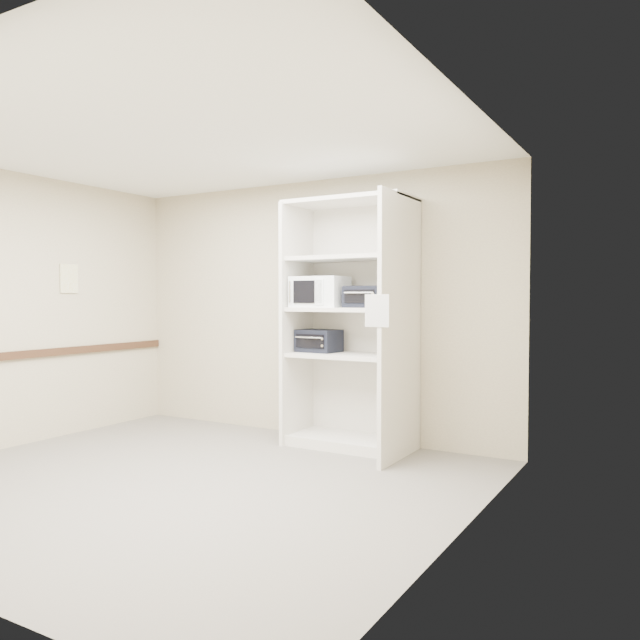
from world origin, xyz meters
The scene contains 12 objects.
floor centered at (0.00, 0.00, 0.00)m, with size 4.50×4.00×0.01m, color slate.
ceiling centered at (0.00, 0.00, 2.70)m, with size 4.50×4.00×0.01m, color white.
wall_back centered at (0.00, 2.00, 1.35)m, with size 4.50×0.02×2.70m, color #BFB594.
wall_left centered at (-2.25, 0.00, 1.35)m, with size 0.02×4.00×2.70m, color #BFB594.
wall_right centered at (2.25, 0.00, 1.35)m, with size 0.02×4.00×2.70m, color #BFB594.
shelving_unit centered at (0.67, 1.70, 1.13)m, with size 1.24×0.92×2.42m.
microwave centered at (0.31, 1.65, 1.52)m, with size 0.51×0.39×0.30m, color white.
toaster_oven_upper centered at (0.78, 1.69, 1.47)m, with size 0.36×0.27×0.21m, color black.
toaster_oven_lower centered at (0.26, 1.71, 1.03)m, with size 0.40×0.30×0.22m, color black.
paper_sign centered at (1.20, 1.07, 1.35)m, with size 0.21×0.01×0.27m, color white.
chair_rail centered at (-2.23, 0.00, 0.90)m, with size 0.04×3.98×0.08m, color #382114.
wall_poster centered at (-2.24, 0.71, 1.67)m, with size 0.01×0.22×0.31m, color white.
Camera 1 is at (3.42, -3.69, 1.46)m, focal length 35.00 mm.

